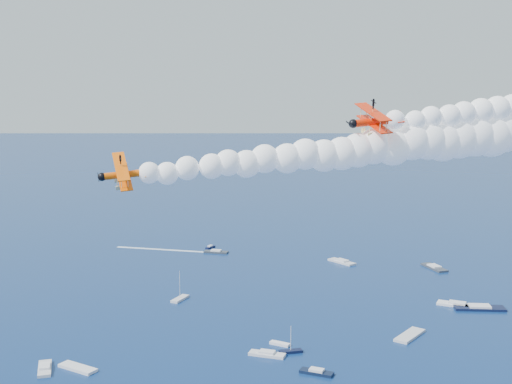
% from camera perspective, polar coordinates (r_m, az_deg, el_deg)
% --- Properties ---
extents(biplane_lead, '(11.93, 12.38, 7.68)m').
position_cam_1_polar(biplane_lead, '(94.97, 10.03, 5.83)').
color(biplane_lead, '#F42705').
extents(biplane_trail, '(10.56, 10.83, 7.39)m').
position_cam_1_polar(biplane_trail, '(87.03, -10.90, 1.45)').
color(biplane_trail, '#F75C05').
extents(smoke_trail_trail, '(66.72, 66.46, 11.58)m').
position_cam_1_polar(smoke_trail_trail, '(94.58, 8.54, 3.56)').
color(smoke_trail_trail, white).
extents(spectator_boats, '(220.48, 183.14, 0.70)m').
position_cam_1_polar(spectator_boats, '(181.84, 9.89, -12.30)').
color(spectator_boats, '#2C333B').
rests_on(spectator_boats, ground).
extents(boat_wakes, '(234.00, 189.85, 0.04)m').
position_cam_1_polar(boat_wakes, '(180.00, -2.64, -12.51)').
color(boat_wakes, white).
rests_on(boat_wakes, ground).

